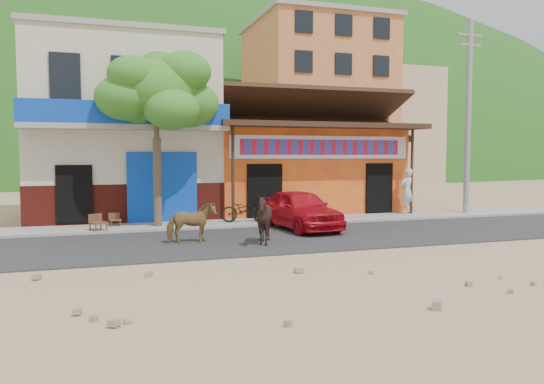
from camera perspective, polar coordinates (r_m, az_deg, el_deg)
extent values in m
plane|color=#9E825B|center=(14.36, 9.23, -6.26)|extent=(120.00, 120.00, 0.00)
cube|color=#28282B|center=(16.58, 5.21, -4.77)|extent=(60.00, 5.00, 0.04)
cube|color=gray|center=(19.80, 1.15, -3.20)|extent=(60.00, 2.00, 0.12)
cube|color=orange|center=(24.10, 2.46, 2.24)|extent=(8.00, 6.00, 3.60)
cube|color=beige|center=(22.55, -15.74, 6.29)|extent=(7.00, 6.00, 7.00)
cube|color=#CC723F|center=(39.84, 4.75, 8.98)|extent=(9.00, 9.00, 12.00)
cube|color=tan|center=(49.16, 11.71, 6.80)|extent=(8.00, 8.00, 10.00)
ellipsoid|color=#194C14|center=(83.31, -13.98, 10.42)|extent=(100.00, 40.00, 24.00)
cylinder|color=gray|center=(23.73, 20.34, 7.57)|extent=(0.24, 0.24, 8.00)
imported|color=olive|center=(15.28, -8.68, -3.28)|extent=(1.40, 0.69, 1.16)
imported|color=black|center=(14.87, -0.86, -2.90)|extent=(1.68, 1.61, 1.43)
imported|color=#B80D18|center=(17.92, 3.03, -1.86)|extent=(2.01, 4.10, 1.35)
imported|color=black|center=(19.20, -2.97, -1.91)|extent=(1.77, 0.83, 0.89)
imported|color=silver|center=(22.60, 14.35, 0.10)|extent=(0.76, 0.58, 1.86)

